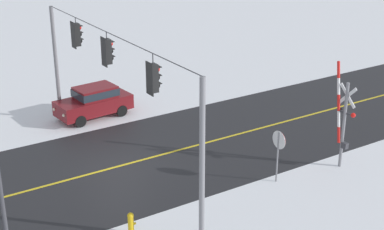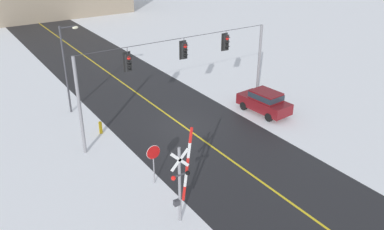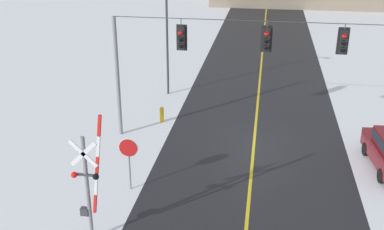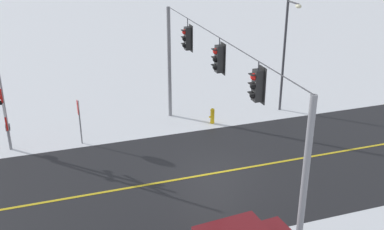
# 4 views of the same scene
# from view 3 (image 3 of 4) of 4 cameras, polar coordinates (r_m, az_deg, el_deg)

# --- Properties ---
(ground_plane) EXTENTS (160.00, 160.00, 0.00)m
(ground_plane) POSITION_cam_3_polar(r_m,az_deg,el_deg) (24.07, 7.54, -3.39)
(ground_plane) COLOR white
(road_asphalt) EXTENTS (9.00, 80.00, 0.01)m
(road_asphalt) POSITION_cam_3_polar(r_m,az_deg,el_deg) (29.58, 8.00, 1.71)
(road_asphalt) COLOR black
(road_asphalt) RESTS_ON ground
(lane_centre_line) EXTENTS (0.14, 72.00, 0.01)m
(lane_centre_line) POSITION_cam_3_polar(r_m,az_deg,el_deg) (29.57, 8.00, 1.72)
(lane_centre_line) COLOR gold
(lane_centre_line) RESTS_ON ground
(signal_span) EXTENTS (14.20, 0.47, 6.22)m
(signal_span) POSITION_cam_3_polar(r_m,az_deg,el_deg) (22.52, 8.23, 6.37)
(signal_span) COLOR gray
(signal_span) RESTS_ON ground
(stop_sign) EXTENTS (0.80, 0.09, 2.35)m
(stop_sign) POSITION_cam_3_polar(r_m,az_deg,el_deg) (19.35, -7.71, -4.58)
(stop_sign) COLOR gray
(stop_sign) RESTS_ON ground
(railroad_crossing) EXTENTS (1.20, 0.31, 4.81)m
(railroad_crossing) POSITION_cam_3_polar(r_m,az_deg,el_deg) (16.40, -12.48, -7.99)
(railroad_crossing) COLOR gray
(railroad_crossing) RESTS_ON ground
(streetlamp_near) EXTENTS (1.39, 0.28, 6.50)m
(streetlamp_near) POSITION_cam_3_polar(r_m,az_deg,el_deg) (29.41, -2.64, 9.77)
(streetlamp_near) COLOR #38383D
(streetlamp_near) RESTS_ON ground
(fire_hydrant) EXTENTS (0.24, 0.31, 0.88)m
(fire_hydrant) POSITION_cam_3_polar(r_m,az_deg,el_deg) (26.19, -3.69, 0.14)
(fire_hydrant) COLOR gold
(fire_hydrant) RESTS_ON ground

